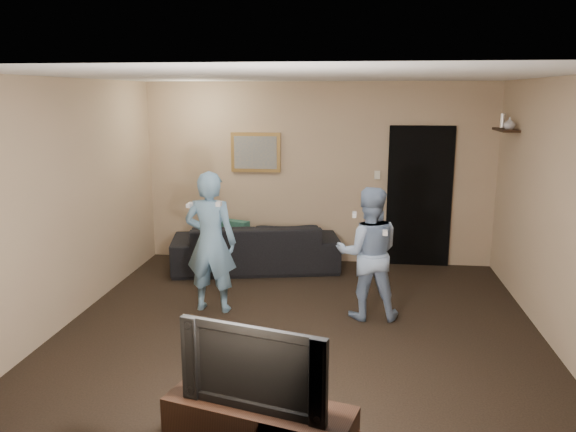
# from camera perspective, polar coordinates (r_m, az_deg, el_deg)

# --- Properties ---
(ground) EXTENTS (5.00, 5.00, 0.00)m
(ground) POSITION_cam_1_polar(r_m,az_deg,el_deg) (6.07, 1.18, -11.32)
(ground) COLOR black
(ground) RESTS_ON ground
(ceiling) EXTENTS (5.00, 5.00, 0.04)m
(ceiling) POSITION_cam_1_polar(r_m,az_deg,el_deg) (5.56, 1.31, 14.04)
(ceiling) COLOR silver
(ceiling) RESTS_ON wall_back
(wall_back) EXTENTS (5.00, 0.04, 2.60)m
(wall_back) POSITION_cam_1_polar(r_m,az_deg,el_deg) (8.13, 3.03, 4.31)
(wall_back) COLOR tan
(wall_back) RESTS_ON ground
(wall_front) EXTENTS (5.00, 0.04, 2.60)m
(wall_front) POSITION_cam_1_polar(r_m,az_deg,el_deg) (3.28, -3.21, -7.95)
(wall_front) COLOR tan
(wall_front) RESTS_ON ground
(wall_left) EXTENTS (0.04, 5.00, 2.60)m
(wall_left) POSITION_cam_1_polar(r_m,az_deg,el_deg) (6.42, -21.57, 1.28)
(wall_left) COLOR tan
(wall_left) RESTS_ON ground
(wall_right) EXTENTS (0.04, 5.00, 2.60)m
(wall_right) POSITION_cam_1_polar(r_m,az_deg,el_deg) (5.97, 25.87, 0.12)
(wall_right) COLOR tan
(wall_right) RESTS_ON ground
(sofa) EXTENTS (2.43, 1.34, 0.67)m
(sofa) POSITION_cam_1_polar(r_m,az_deg,el_deg) (7.92, -3.30, -3.04)
(sofa) COLOR black
(sofa) RESTS_ON ground
(throw_pillow) EXTENTS (0.45, 0.28, 0.43)m
(throw_pillow) POSITION_cam_1_polar(r_m,az_deg,el_deg) (7.94, -5.43, -1.96)
(throw_pillow) COLOR #17453B
(throw_pillow) RESTS_ON sofa
(painting_frame) EXTENTS (0.72, 0.05, 0.57)m
(painting_frame) POSITION_cam_1_polar(r_m,az_deg,el_deg) (8.18, -3.30, 6.47)
(painting_frame) COLOR olive
(painting_frame) RESTS_ON wall_back
(painting_canvas) EXTENTS (0.62, 0.01, 0.47)m
(painting_canvas) POSITION_cam_1_polar(r_m,az_deg,el_deg) (8.15, -3.34, 6.45)
(painting_canvas) COLOR slate
(painting_canvas) RESTS_ON painting_frame
(doorway) EXTENTS (0.90, 0.06, 2.00)m
(doorway) POSITION_cam_1_polar(r_m,az_deg,el_deg) (8.17, 13.18, 1.92)
(doorway) COLOR black
(doorway) RESTS_ON ground
(light_switch) EXTENTS (0.08, 0.02, 0.12)m
(light_switch) POSITION_cam_1_polar(r_m,az_deg,el_deg) (8.09, 9.05, 4.13)
(light_switch) COLOR silver
(light_switch) RESTS_ON wall_back
(wall_shelf) EXTENTS (0.20, 0.60, 0.03)m
(wall_shelf) POSITION_cam_1_polar(r_m,az_deg,el_deg) (7.57, 21.25, 8.15)
(wall_shelf) COLOR black
(wall_shelf) RESTS_ON wall_right
(shelf_vase) EXTENTS (0.17, 0.17, 0.15)m
(shelf_vase) POSITION_cam_1_polar(r_m,az_deg,el_deg) (7.42, 21.58, 8.75)
(shelf_vase) COLOR #B6B6BB
(shelf_vase) RESTS_ON wall_shelf
(shelf_figurine) EXTENTS (0.06, 0.06, 0.18)m
(shelf_figurine) POSITION_cam_1_polar(r_m,az_deg,el_deg) (7.75, 20.97, 9.03)
(shelf_figurine) COLOR silver
(shelf_figurine) RESTS_ON wall_shelf
(television) EXTENTS (0.99, 0.38, 0.57)m
(television) POSITION_cam_1_polar(r_m,az_deg,el_deg) (3.70, -3.02, -14.65)
(television) COLOR black
(television) RESTS_ON tv_console
(wii_player_left) EXTENTS (0.61, 0.50, 1.61)m
(wii_player_left) POSITION_cam_1_polar(r_m,az_deg,el_deg) (6.36, -7.86, -2.63)
(wii_player_left) COLOR #6894B5
(wii_player_left) RESTS_ON ground
(wii_player_right) EXTENTS (0.75, 0.60, 1.46)m
(wii_player_right) POSITION_cam_1_polar(r_m,az_deg,el_deg) (6.18, 8.16, -3.77)
(wii_player_right) COLOR #87A0C4
(wii_player_right) RESTS_ON ground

